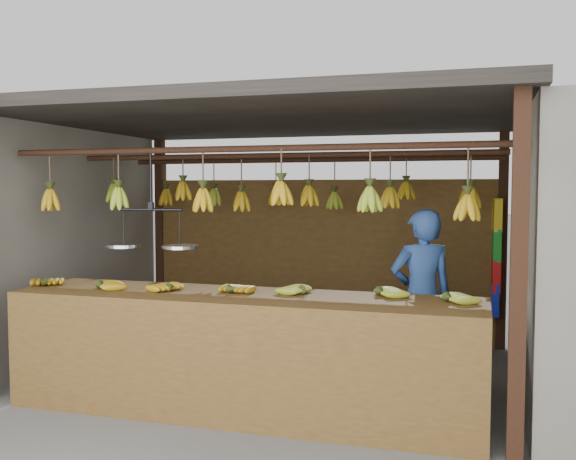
% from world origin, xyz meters
% --- Properties ---
extents(ground, '(80.00, 80.00, 0.00)m').
position_xyz_m(ground, '(0.00, 0.00, 0.00)').
color(ground, '#5B5B57').
extents(stall, '(4.30, 3.30, 2.40)m').
position_xyz_m(stall, '(0.00, 0.33, 1.97)').
color(stall, black).
rests_on(stall, ground).
extents(counter, '(3.60, 0.81, 0.96)m').
position_xyz_m(counter, '(0.06, -1.23, 0.71)').
color(counter, brown).
rests_on(counter, ground).
extents(hanging_bananas, '(3.57, 2.22, 0.39)m').
position_xyz_m(hanging_bananas, '(-0.01, 0.00, 1.62)').
color(hanging_bananas, '#B88B13').
rests_on(hanging_bananas, ground).
extents(balance_scale, '(0.76, 0.33, 0.78)m').
position_xyz_m(balance_scale, '(-0.75, -1.00, 1.27)').
color(balance_scale, black).
rests_on(balance_scale, ground).
extents(vendor, '(0.66, 0.56, 1.52)m').
position_xyz_m(vendor, '(1.30, 0.01, 0.76)').
color(vendor, '#3359A5').
rests_on(vendor, ground).
extents(bag_bundles, '(0.08, 0.26, 1.22)m').
position_xyz_m(bag_bundles, '(1.94, 1.35, 0.97)').
color(bag_bundles, yellow).
rests_on(bag_bundles, ground).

